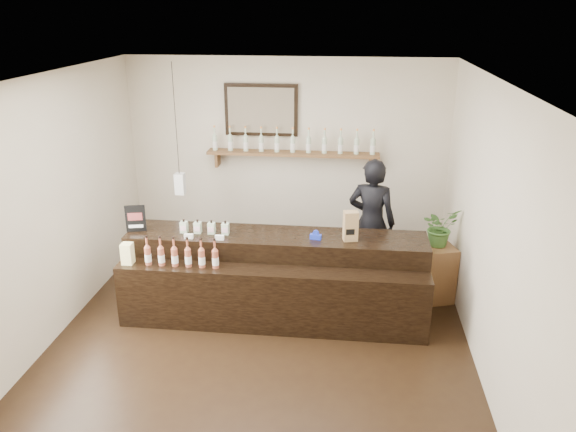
% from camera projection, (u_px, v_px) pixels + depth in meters
% --- Properties ---
extents(ground, '(5.00, 5.00, 0.00)m').
position_uv_depth(ground, '(261.00, 340.00, 6.15)').
color(ground, black).
rests_on(ground, ground).
extents(room_shell, '(5.00, 5.00, 5.00)m').
position_uv_depth(room_shell, '(258.00, 192.00, 5.54)').
color(room_shell, beige).
rests_on(room_shell, ground).
extents(back_wall_decor, '(2.66, 0.96, 1.69)m').
position_uv_depth(back_wall_decor, '(275.00, 135.00, 7.75)').
color(back_wall_decor, brown).
rests_on(back_wall_decor, ground).
extents(counter, '(3.46, 0.92, 1.13)m').
position_uv_depth(counter, '(274.00, 279.00, 6.51)').
color(counter, black).
rests_on(counter, ground).
extents(promo_sign, '(0.23, 0.07, 0.32)m').
position_uv_depth(promo_sign, '(136.00, 219.00, 6.48)').
color(promo_sign, black).
rests_on(promo_sign, counter).
extents(paper_bag, '(0.18, 0.15, 0.34)m').
position_uv_depth(paper_bag, '(351.00, 226.00, 6.24)').
color(paper_bag, '#A0744D').
rests_on(paper_bag, counter).
extents(tape_dispenser, '(0.13, 0.07, 0.11)m').
position_uv_depth(tape_dispenser, '(316.00, 236.00, 6.31)').
color(tape_dispenser, '#1C31C5').
rests_on(tape_dispenser, counter).
extents(side_cabinet, '(0.48, 0.57, 0.71)m').
position_uv_depth(side_cabinet, '(435.00, 271.00, 6.93)').
color(side_cabinet, brown).
rests_on(side_cabinet, ground).
extents(potted_plant, '(0.56, 0.55, 0.47)m').
position_uv_depth(potted_plant, '(440.00, 227.00, 6.72)').
color(potted_plant, '#3C6628').
rests_on(potted_plant, side_cabinet).
extents(shopkeeper, '(0.78, 0.60, 1.89)m').
position_uv_depth(shopkeeper, '(372.00, 214.00, 7.13)').
color(shopkeeper, black).
rests_on(shopkeeper, ground).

